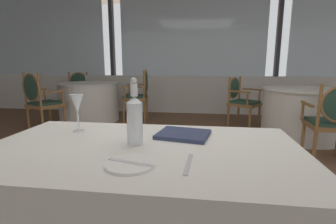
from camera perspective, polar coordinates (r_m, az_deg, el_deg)
The scene contains 16 objects.
ground_plane at distance 2.23m, azimuth 0.44°, elevation -19.60°, with size 15.03×15.03×0.00m, color brown.
window_wall_far at distance 5.73m, azimuth 5.35°, elevation 11.45°, with size 11.56×0.14×2.95m.
foreground_table at distance 1.35m, azimuth -5.64°, elevation -23.18°, with size 1.47×0.85×0.76m.
side_plate at distance 0.98m, azimuth -8.63°, elevation -11.60°, with size 0.20×0.20×0.01m, color white.
butter_knife at distance 0.98m, azimuth -8.64°, elevation -11.32°, with size 0.19×0.02×0.00m, color silver.
dinner_fork at distance 0.98m, azimuth 4.67°, elevation -11.74°, with size 0.20×0.02×0.00m, color silver.
water_bottle at distance 1.18m, azimuth -7.61°, elevation -1.46°, with size 0.07×0.07×0.32m.
wine_glass at distance 1.48m, azimuth -20.04°, elevation 1.60°, with size 0.07×0.07×0.21m.
menu_book at distance 1.33m, azimuth 3.51°, elevation -5.11°, with size 0.26×0.22×0.02m, color #2D3856.
background_table_0 at distance 4.36m, azimuth 28.37°, elevation -0.26°, with size 1.21×1.21×0.76m.
dining_chair_0_0 at distance 4.66m, azimuth 16.19°, elevation 3.15°, with size 0.64×0.66×0.90m.
dining_chair_0_1 at distance 3.37m, azimuth 33.57°, elevation -1.06°, with size 0.56×0.50×0.92m.
background_table_1 at distance 5.22m, azimuth -17.55°, elevation 2.25°, with size 1.17×1.17×0.76m.
dining_chair_1_0 at distance 4.60m, azimuth -27.28°, elevation 2.88°, with size 0.64×0.61×0.99m.
dining_chair_1_1 at distance 4.95m, azimuth -6.44°, elevation 4.71°, with size 0.51×0.57×1.01m.
dining_chair_1_2 at distance 6.18m, azimuth -19.48°, elevation 5.06°, with size 0.66×0.64×0.93m.
Camera 1 is at (0.24, -1.90, 1.14)m, focal length 26.71 mm.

